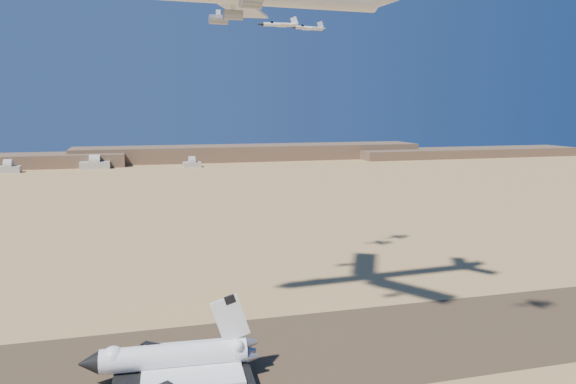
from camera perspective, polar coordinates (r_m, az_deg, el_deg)
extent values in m
plane|color=tan|center=(150.00, -6.21, -16.57)|extent=(1200.00, 1200.00, 0.00)
cube|color=brown|center=(149.98, -6.21, -16.56)|extent=(600.00, 50.00, 0.06)
cube|color=brown|center=(690.96, -3.67, 4.02)|extent=(420.00, 60.00, 18.00)
cube|color=brown|center=(771.79, 17.67, 3.85)|extent=(300.00, 60.00, 11.00)
cube|color=beige|center=(618.76, -26.51, 2.07)|extent=(22.00, 14.00, 6.50)
cube|color=beige|center=(623.31, -19.02, 2.59)|extent=(30.00, 15.00, 7.50)
cube|color=beige|center=(615.27, -9.73, 2.77)|extent=(19.00, 12.50, 5.50)
cylinder|color=white|center=(139.09, -11.56, -15.99)|extent=(33.33, 7.74, 5.78)
cone|color=black|center=(140.39, -19.57, -16.09)|extent=(4.97, 5.76, 5.49)
sphere|color=white|center=(139.43, -17.31, -15.78)|extent=(5.37, 5.37, 5.37)
cube|color=white|center=(140.14, -9.77, -16.81)|extent=(24.15, 26.09, 0.93)
cube|color=black|center=(140.29, -10.64, -17.02)|extent=(32.40, 26.58, 0.52)
cube|color=white|center=(136.59, -5.89, -12.66)|extent=(9.60, 1.29, 11.90)
cylinder|color=gray|center=(141.69, -17.21, -17.76)|extent=(0.37, 0.37, 3.30)
cylinder|color=black|center=(142.17, -17.19, -18.15)|extent=(1.16, 0.53, 1.14)
cylinder|color=gray|center=(136.53, -8.73, -18.52)|extent=(0.37, 0.37, 3.30)
cylinder|color=gray|center=(145.80, -8.99, -16.69)|extent=(0.37, 0.37, 3.30)
cylinder|color=black|center=(146.26, -8.98, -17.07)|extent=(1.16, 0.53, 1.14)
cube|color=silver|center=(177.74, -4.76, 18.11)|extent=(22.89, 34.15, 0.77)
cube|color=silver|center=(181.33, 8.30, 18.64)|extent=(10.88, 13.55, 0.55)
cylinder|color=gray|center=(149.82, -3.80, 18.64)|extent=(5.66, 3.16, 2.86)
cylinder|color=gray|center=(168.79, -5.61, 17.48)|extent=(5.66, 3.16, 2.86)
cylinder|color=gray|center=(177.89, -7.09, 16.99)|extent=(5.66, 3.16, 2.86)
cylinder|color=silver|center=(212.78, -0.81, 16.64)|extent=(12.24, 2.49, 1.42)
cone|color=black|center=(211.70, -2.84, 16.67)|extent=(2.74, 1.55, 1.32)
sphere|color=black|center=(212.37, -1.66, 16.79)|extent=(1.42, 1.42, 1.42)
cube|color=silver|center=(212.92, -0.53, 16.58)|extent=(4.25, 8.39, 0.25)
cube|color=silver|center=(213.67, 0.59, 16.60)|extent=(2.67, 5.25, 0.20)
cube|color=silver|center=(213.91, 0.64, 16.98)|extent=(3.08, 0.52, 3.43)
cylinder|color=silver|center=(224.54, 2.14, 16.31)|extent=(11.87, 3.53, 1.38)
cone|color=black|center=(221.32, 0.45, 16.43)|extent=(2.75, 1.73, 1.28)
sphere|color=black|center=(223.24, 1.44, 16.48)|extent=(1.38, 1.38, 1.38)
cube|color=silver|center=(224.98, 2.37, 16.24)|extent=(4.84, 8.38, 0.25)
cube|color=silver|center=(226.89, 3.28, 16.22)|extent=(3.03, 5.24, 0.20)
cube|color=silver|center=(227.17, 3.33, 16.56)|extent=(2.97, 0.79, 3.33)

